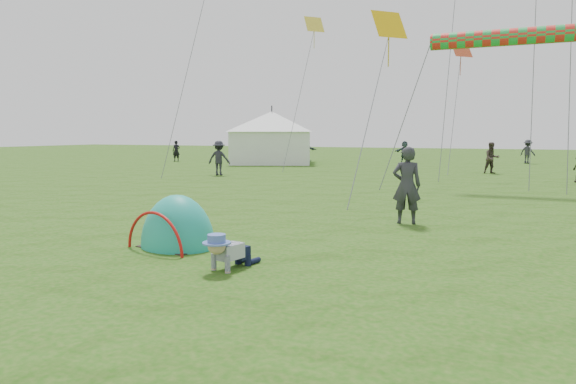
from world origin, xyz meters
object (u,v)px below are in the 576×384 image
at_px(crawling_toddler, 227,250).
at_px(event_marquee, 272,136).
at_px(popup_tent, 178,246).
at_px(standing_adult, 407,185).

distance_m(crawling_toddler, event_marquee, 29.24).
bearing_deg(crawling_toddler, event_marquee, 126.72).
bearing_deg(popup_tent, event_marquee, 123.87).
distance_m(standing_adult, event_marquee, 25.30).
height_order(standing_adult, event_marquee, event_marquee).
height_order(crawling_toddler, standing_adult, standing_adult).
distance_m(crawling_toddler, popup_tent, 2.08).
distance_m(crawling_toddler, standing_adult, 5.77).
relative_size(popup_tent, event_marquee, 0.35).
bearing_deg(standing_adult, popup_tent, 36.17).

